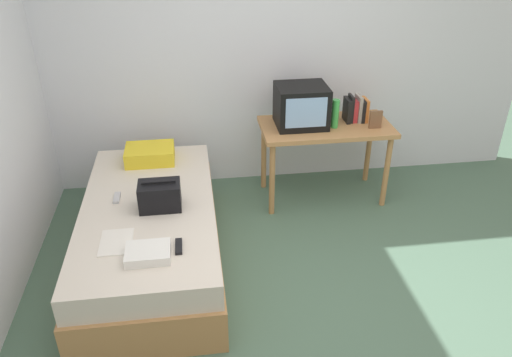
{
  "coord_description": "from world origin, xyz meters",
  "views": [
    {
      "loc": [
        -0.66,
        -2.47,
        2.48
      ],
      "look_at": [
        -0.19,
        0.91,
        0.56
      ],
      "focal_mm": 34.92,
      "sensor_mm": 36.0,
      "label": 1
    }
  ],
  "objects": [
    {
      "name": "desk",
      "position": [
        0.52,
        1.49,
        0.64
      ],
      "size": [
        1.16,
        0.6,
        0.73
      ],
      "color": "#B27F4C",
      "rests_on": "ground"
    },
    {
      "name": "wall_back",
      "position": [
        0.0,
        2.0,
        1.3
      ],
      "size": [
        5.2,
        0.1,
        2.6
      ],
      "primitive_type": "cube",
      "color": "silver",
      "rests_on": "ground"
    },
    {
      "name": "remote_silver",
      "position": [
        -1.26,
        0.82,
        0.53
      ],
      "size": [
        0.04,
        0.14,
        0.02
      ],
      "primitive_type": "cube",
      "color": "#B7B7BC",
      "rests_on": "bed"
    },
    {
      "name": "picture_frame",
      "position": [
        0.93,
        1.37,
        0.81
      ],
      "size": [
        0.11,
        0.02,
        0.16
      ],
      "primitive_type": "cube",
      "color": "brown",
      "rests_on": "desk"
    },
    {
      "name": "bed",
      "position": [
        -1.03,
        0.72,
        0.25
      ],
      "size": [
        1.0,
        2.0,
        0.51
      ],
      "color": "#B27F4C",
      "rests_on": "ground"
    },
    {
      "name": "book_row",
      "position": [
        0.8,
        1.55,
        0.84
      ],
      "size": [
        0.2,
        0.17,
        0.24
      ],
      "color": "black",
      "rests_on": "desk"
    },
    {
      "name": "ground_plane",
      "position": [
        0.0,
        0.0,
        0.0
      ],
      "size": [
        8.0,
        8.0,
        0.0
      ],
      "primitive_type": "plane",
      "color": "#4C6B56"
    },
    {
      "name": "magazine",
      "position": [
        -1.2,
        0.27,
        0.52
      ],
      "size": [
        0.21,
        0.29,
        0.01
      ],
      "primitive_type": "cube",
      "color": "white",
      "rests_on": "bed"
    },
    {
      "name": "tv",
      "position": [
        0.29,
        1.52,
        0.91
      ],
      "size": [
        0.44,
        0.39,
        0.36
      ],
      "color": "black",
      "rests_on": "desk"
    },
    {
      "name": "water_bottle",
      "position": [
        0.58,
        1.43,
        0.86
      ],
      "size": [
        0.06,
        0.06,
        0.25
      ],
      "primitive_type": "cylinder",
      "color": "green",
      "rests_on": "desk"
    },
    {
      "name": "pillow",
      "position": [
        -1.03,
        1.43,
        0.58
      ],
      "size": [
        0.41,
        0.31,
        0.13
      ],
      "primitive_type": "cube",
      "color": "yellow",
      "rests_on": "bed"
    },
    {
      "name": "folded_towel",
      "position": [
        -0.99,
        0.09,
        0.55
      ],
      "size": [
        0.28,
        0.22,
        0.06
      ],
      "primitive_type": "cube",
      "color": "white",
      "rests_on": "bed"
    },
    {
      "name": "handbag",
      "position": [
        -0.93,
        0.66,
        0.62
      ],
      "size": [
        0.3,
        0.2,
        0.22
      ],
      "color": "black",
      "rests_on": "bed"
    },
    {
      "name": "remote_dark",
      "position": [
        -0.8,
        0.16,
        0.53
      ],
      "size": [
        0.04,
        0.16,
        0.02
      ],
      "primitive_type": "cube",
      "color": "black",
      "rests_on": "bed"
    }
  ]
}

